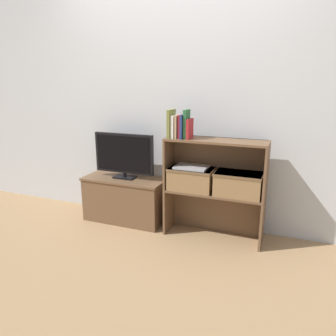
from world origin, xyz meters
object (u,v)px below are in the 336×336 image
at_px(book_ivory, 175,126).
at_px(book_tan, 178,127).
at_px(book_navy, 184,126).
at_px(laptop, 192,167).
at_px(book_olive, 171,124).
at_px(storage_basket_left, 191,178).
at_px(storage_basket_right, 238,183).
at_px(tv, 124,155).
at_px(book_crimson, 190,129).
at_px(book_forest, 186,124).
at_px(tv_stand, 126,199).
at_px(book_maroon, 181,127).

height_order(book_ivory, book_tan, book_tan).
bearing_deg(book_navy, laptop, 17.90).
bearing_deg(book_olive, storage_basket_left, 7.13).
bearing_deg(book_navy, storage_basket_right, 2.71).
bearing_deg(storage_basket_right, book_tan, -177.55).
xyz_separation_m(book_olive, storage_basket_left, (0.19, 0.02, -0.50)).
bearing_deg(book_navy, tv, 172.96).
relative_size(book_crimson, storage_basket_right, 0.43).
xyz_separation_m(book_navy, storage_basket_left, (0.07, 0.02, -0.48)).
bearing_deg(book_forest, book_olive, 180.00).
xyz_separation_m(tv, book_navy, (0.66, -0.08, 0.33)).
relative_size(tv_stand, laptop, 2.83).
height_order(book_navy, laptop, book_navy).
distance_m(tv_stand, book_tan, 1.01).
bearing_deg(book_forest, tv_stand, 173.11).
relative_size(book_forest, book_crimson, 1.45).
relative_size(book_olive, storage_basket_left, 0.61).
bearing_deg(storage_basket_right, book_navy, -177.29).
bearing_deg(laptop, book_ivory, -171.44).
distance_m(book_tan, book_maroon, 0.03).
bearing_deg(storage_basket_left, laptop, -135.00).
bearing_deg(tv_stand, book_navy, -7.17).
xyz_separation_m(book_ivory, book_navy, (0.09, 0.00, 0.01)).
xyz_separation_m(tv, book_maroon, (0.64, -0.08, 0.33)).
height_order(tv_stand, book_olive, book_olive).
distance_m(tv_stand, laptop, 0.86).
bearing_deg(storage_basket_left, book_tan, -169.39).
bearing_deg(book_olive, book_navy, 0.00).
distance_m(book_crimson, storage_basket_right, 0.65).
relative_size(book_navy, storage_basket_right, 0.52).
relative_size(book_tan, book_crimson, 1.16).
distance_m(tv, book_maroon, 0.72).
relative_size(book_olive, book_tan, 1.23).
bearing_deg(book_forest, book_ivory, 180.00).
height_order(book_maroon, storage_basket_right, book_maroon).
height_order(book_ivory, book_forest, book_forest).
bearing_deg(book_olive, tv, 171.45).
xyz_separation_m(book_ivory, storage_basket_right, (0.60, 0.02, -0.47)).
bearing_deg(storage_basket_left, book_olive, -172.87).
height_order(tv, book_olive, book_olive).
relative_size(book_navy, storage_basket_left, 0.52).
bearing_deg(storage_basket_left, storage_basket_right, 0.00).
height_order(book_forest, laptop, book_forest).
distance_m(book_ivory, book_forest, 0.12).
relative_size(book_maroon, book_crimson, 1.18).
bearing_deg(book_navy, storage_basket_left, 17.90).
distance_m(tv, book_forest, 0.78).
height_order(book_olive, book_crimson, book_olive).
xyz_separation_m(tv, laptop, (0.74, -0.06, -0.04)).
relative_size(book_tan, storage_basket_right, 0.50).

